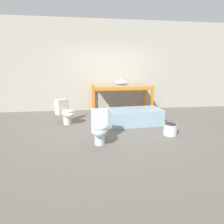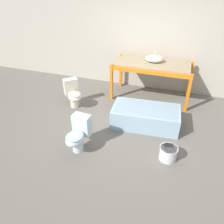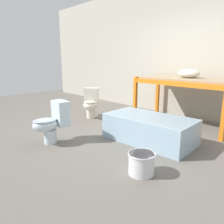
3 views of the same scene
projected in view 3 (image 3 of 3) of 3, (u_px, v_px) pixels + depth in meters
The scene contains 8 objects.
ground_plane at pixel (117, 133), 4.10m from camera, with size 12.00×12.00×0.00m, color #666059.
warehouse_wall_rear at pixel (181, 48), 5.11m from camera, with size 10.80×0.08×3.20m.
shelving_rack at pixel (185, 84), 4.48m from camera, with size 2.01×0.93×0.97m.
sink_basin at pixel (189, 73), 4.49m from camera, with size 0.44×0.35×0.26m.
bathtub_main at pixel (149, 127), 3.64m from camera, with size 1.51×0.88×0.43m.
toilet_near at pixel (52, 122), 3.56m from camera, with size 0.38×0.60×0.68m.
toilet_far at pixel (91, 103), 5.13m from camera, with size 0.64×0.64×0.68m.
bucket_white at pixel (141, 163), 2.60m from camera, with size 0.33×0.33×0.26m.
Camera 3 is at (2.79, -2.72, 1.34)m, focal length 35.00 mm.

